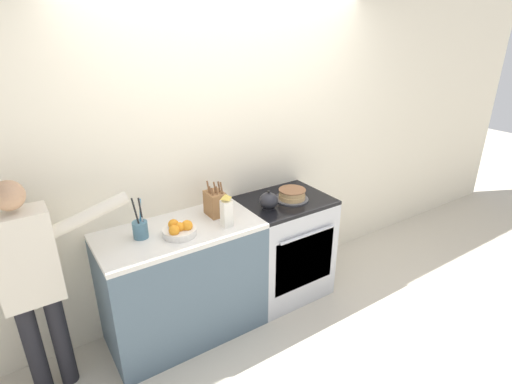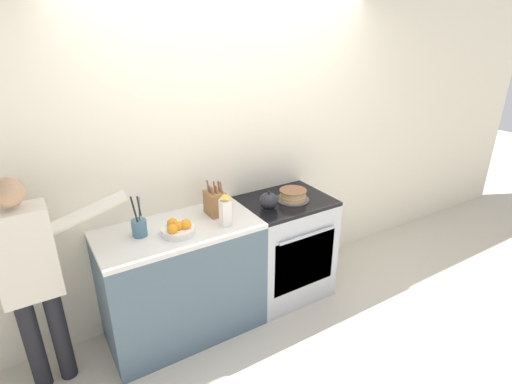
{
  "view_description": "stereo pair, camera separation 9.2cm",
  "coord_description": "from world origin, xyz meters",
  "px_view_note": "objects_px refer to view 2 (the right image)",
  "views": [
    {
      "loc": [
        -1.6,
        -2.13,
        2.3
      ],
      "look_at": [
        -0.02,
        0.26,
        1.08
      ],
      "focal_mm": 28.0,
      "sensor_mm": 36.0,
      "label": 1
    },
    {
      "loc": [
        -1.52,
        -2.18,
        2.3
      ],
      "look_at": [
        -0.02,
        0.26,
        1.08
      ],
      "focal_mm": 28.0,
      "sensor_mm": 36.0,
      "label": 2
    }
  ],
  "objects_px": {
    "stove_range": "(285,247)",
    "person_baker": "(31,271)",
    "utensil_crock": "(139,226)",
    "milk_carton": "(225,211)",
    "knife_block": "(215,203)",
    "tea_kettle": "(269,201)",
    "fruit_bowl": "(178,229)",
    "layer_cake": "(293,195)"
  },
  "relations": [
    {
      "from": "stove_range",
      "to": "person_baker",
      "type": "bearing_deg",
      "value": 179.85
    },
    {
      "from": "utensil_crock",
      "to": "milk_carton",
      "type": "bearing_deg",
      "value": -17.16
    },
    {
      "from": "stove_range",
      "to": "milk_carton",
      "type": "height_order",
      "value": "milk_carton"
    },
    {
      "from": "stove_range",
      "to": "utensil_crock",
      "type": "bearing_deg",
      "value": 178.32
    },
    {
      "from": "knife_block",
      "to": "person_baker",
      "type": "distance_m",
      "value": 1.3
    },
    {
      "from": "tea_kettle",
      "to": "knife_block",
      "type": "bearing_deg",
      "value": 162.9
    },
    {
      "from": "knife_block",
      "to": "person_baker",
      "type": "bearing_deg",
      "value": -177.25
    },
    {
      "from": "knife_block",
      "to": "fruit_bowl",
      "type": "height_order",
      "value": "knife_block"
    },
    {
      "from": "stove_range",
      "to": "fruit_bowl",
      "type": "bearing_deg",
      "value": -175.29
    },
    {
      "from": "tea_kettle",
      "to": "person_baker",
      "type": "xyz_separation_m",
      "value": [
        -1.71,
        0.07,
        -0.1
      ]
    },
    {
      "from": "tea_kettle",
      "to": "layer_cake",
      "type": "bearing_deg",
      "value": 5.78
    },
    {
      "from": "fruit_bowl",
      "to": "utensil_crock",
      "type": "bearing_deg",
      "value": 153.34
    },
    {
      "from": "person_baker",
      "to": "knife_block",
      "type": "bearing_deg",
      "value": -4.17
    },
    {
      "from": "stove_range",
      "to": "tea_kettle",
      "type": "distance_m",
      "value": 0.57
    },
    {
      "from": "stove_range",
      "to": "layer_cake",
      "type": "xyz_separation_m",
      "value": [
        0.04,
        -0.03,
        0.51
      ]
    },
    {
      "from": "tea_kettle",
      "to": "utensil_crock",
      "type": "xyz_separation_m",
      "value": [
        -1.01,
        0.1,
        0.01
      ]
    },
    {
      "from": "utensil_crock",
      "to": "layer_cake",
      "type": "bearing_deg",
      "value": -3.19
    },
    {
      "from": "layer_cake",
      "to": "milk_carton",
      "type": "distance_m",
      "value": 0.7
    },
    {
      "from": "person_baker",
      "to": "stove_range",
      "type": "bearing_deg",
      "value": -7.07
    },
    {
      "from": "layer_cake",
      "to": "person_baker",
      "type": "height_order",
      "value": "person_baker"
    },
    {
      "from": "stove_range",
      "to": "fruit_bowl",
      "type": "height_order",
      "value": "fruit_bowl"
    },
    {
      "from": "stove_range",
      "to": "person_baker",
      "type": "distance_m",
      "value": 1.97
    },
    {
      "from": "tea_kettle",
      "to": "person_baker",
      "type": "bearing_deg",
      "value": 177.8
    },
    {
      "from": "tea_kettle",
      "to": "fruit_bowl",
      "type": "distance_m",
      "value": 0.78
    },
    {
      "from": "layer_cake",
      "to": "fruit_bowl",
      "type": "height_order",
      "value": "fruit_bowl"
    },
    {
      "from": "layer_cake",
      "to": "knife_block",
      "type": "xyz_separation_m",
      "value": [
        -0.67,
        0.1,
        0.05
      ]
    },
    {
      "from": "utensil_crock",
      "to": "person_baker",
      "type": "height_order",
      "value": "person_baker"
    },
    {
      "from": "layer_cake",
      "to": "milk_carton",
      "type": "height_order",
      "value": "milk_carton"
    },
    {
      "from": "knife_block",
      "to": "fruit_bowl",
      "type": "xyz_separation_m",
      "value": [
        -0.36,
        -0.15,
        -0.06
      ]
    },
    {
      "from": "fruit_bowl",
      "to": "milk_carton",
      "type": "xyz_separation_m",
      "value": [
        0.34,
        -0.06,
        0.08
      ]
    },
    {
      "from": "knife_block",
      "to": "milk_carton",
      "type": "xyz_separation_m",
      "value": [
        -0.02,
        -0.21,
        0.02
      ]
    },
    {
      "from": "tea_kettle",
      "to": "utensil_crock",
      "type": "distance_m",
      "value": 1.02
    },
    {
      "from": "tea_kettle",
      "to": "utensil_crock",
      "type": "relative_size",
      "value": 0.61
    },
    {
      "from": "knife_block",
      "to": "tea_kettle",
      "type": "bearing_deg",
      "value": -17.1
    },
    {
      "from": "stove_range",
      "to": "utensil_crock",
      "type": "distance_m",
      "value": 1.34
    },
    {
      "from": "knife_block",
      "to": "milk_carton",
      "type": "height_order",
      "value": "knife_block"
    },
    {
      "from": "milk_carton",
      "to": "utensil_crock",
      "type": "bearing_deg",
      "value": 162.84
    },
    {
      "from": "fruit_bowl",
      "to": "person_baker",
      "type": "xyz_separation_m",
      "value": [
        -0.93,
        0.09,
        -0.07
      ]
    },
    {
      "from": "milk_carton",
      "to": "person_baker",
      "type": "relative_size",
      "value": 0.17
    },
    {
      "from": "stove_range",
      "to": "knife_block",
      "type": "xyz_separation_m",
      "value": [
        -0.63,
        0.07,
        0.56
      ]
    },
    {
      "from": "stove_range",
      "to": "person_baker",
      "type": "xyz_separation_m",
      "value": [
        -1.92,
        0.01,
        0.43
      ]
    },
    {
      "from": "knife_block",
      "to": "stove_range",
      "type": "bearing_deg",
      "value": -6.09
    }
  ]
}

